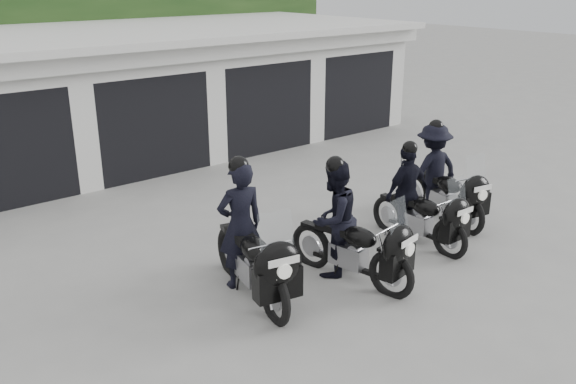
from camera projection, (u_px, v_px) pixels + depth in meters
ground at (325, 261)px, 9.53m from camera, size 80.00×80.00×0.00m
garage_block at (104, 95)px, 14.92m from camera, size 16.40×6.80×2.96m
background_vegetation at (45, 26)px, 18.24m from camera, size 20.00×3.90×5.80m
police_bike_a at (250, 243)px, 8.27m from camera, size 0.97×2.26×1.99m
police_bike_b at (344, 227)px, 8.76m from camera, size 0.99×2.15×1.88m
police_bike_c at (414, 199)px, 10.02m from camera, size 0.96×2.00×1.74m
police_bike_d at (438, 176)px, 11.01m from camera, size 1.20×2.11×1.85m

